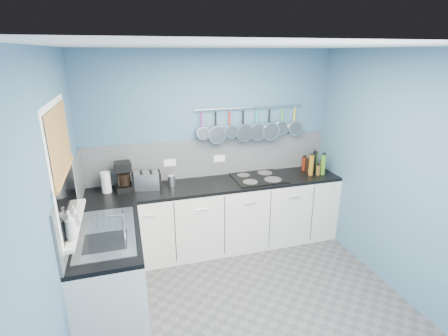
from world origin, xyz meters
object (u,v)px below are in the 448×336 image
canister (172,181)px  hob (258,178)px  soap_bottle_b (75,215)px  paper_towel (106,182)px  coffee_maker (124,177)px  toaster (147,180)px  soap_bottle_a (70,225)px

canister → hob: bearing=-2.5°
soap_bottle_b → canister: soap_bottle_b is taller
soap_bottle_b → canister: size_ratio=1.30×
hob → paper_towel: bearing=178.1°
paper_towel → coffee_maker: (0.20, 0.00, 0.05)m
toaster → hob: bearing=8.1°
soap_bottle_a → paper_towel: bearing=80.8°
canister → paper_towel: bearing=178.9°
paper_towel → hob: size_ratio=0.39×
canister → soap_bottle_b: bearing=-133.1°
paper_towel → toaster: bearing=-1.6°
toaster → canister: size_ratio=2.37×
soap_bottle_b → paper_towel: 1.07m
hob → toaster: bearing=178.0°
soap_bottle_b → paper_towel: (0.21, 1.05, -0.11)m
coffee_maker → toaster: coffee_maker is taller
soap_bottle_a → paper_towel: soap_bottle_a is taller
soap_bottle_a → coffee_maker: bearing=72.4°
toaster → canister: toaster is taller
soap_bottle_a → canister: (0.97, 1.28, -0.20)m
paper_towel → coffee_maker: bearing=0.2°
coffee_maker → toaster: size_ratio=1.10×
paper_towel → canister: 0.76m
paper_towel → hob: (1.87, -0.06, -0.12)m
soap_bottle_b → coffee_maker: size_ratio=0.50×
coffee_maker → hob: 1.68m
soap_bottle_a → coffee_maker: soap_bottle_a is taller
soap_bottle_b → toaster: bearing=57.1°
paper_towel → hob: 1.87m
paper_towel → hob: bearing=-1.9°
toaster → soap_bottle_b: bearing=-112.8°
soap_bottle_a → paper_towel: size_ratio=0.97×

